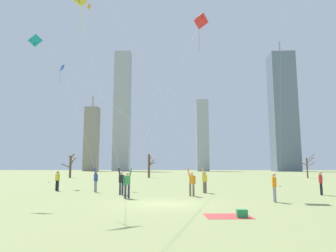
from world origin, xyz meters
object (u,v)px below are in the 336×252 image
Objects in this scene: kite_flyer_far_back_pink at (171,118)px; picnic_spot at (236,215)px; bystander_far_off_by_trees at (57,180)px; bare_tree_right_of_center at (71,165)px; bystander_strolling_midfield at (321,182)px; bare_tree_left_of_center at (307,166)px; kite_flyer_foreground_left_teal at (170,162)px; distant_kite_low_near_trees_orange at (83,33)px; bystander_watching_nearby at (274,186)px; kite_flyer_midfield_left_blue at (89,157)px; kite_flyer_midfield_right_red at (149,135)px; kite_flyer_midfield_center_yellow at (113,148)px; bare_tree_leftmost at (149,165)px.

kite_flyer_far_back_pink reaches higher than picnic_spot.
bare_tree_right_of_center is at bearing 109.11° from bystander_far_off_by_trees.
bystander_far_off_by_trees is at bearing 171.92° from bystander_strolling_midfield.
bare_tree_left_of_center is at bearing 64.81° from picnic_spot.
distant_kite_low_near_trees_orange reaches higher than kite_flyer_foreground_left_teal.
bystander_far_off_by_trees is at bearing -136.98° from bare_tree_left_of_center.
bystander_far_off_by_trees is 44.78m from bare_tree_left_of_center.
distant_kite_low_near_trees_orange is at bearing 133.56° from bystander_watching_nearby.
kite_flyer_midfield_left_blue reaches higher than kite_flyer_foreground_left_teal.
bare_tree_left_of_center is (23.20, 34.97, -0.12)m from kite_flyer_foreground_left_teal.
kite_flyer_far_back_pink is 1.31× the size of kite_flyer_midfield_left_blue.
kite_flyer_midfield_right_red is at bearing -174.82° from kite_flyer_foreground_left_teal.
kite_flyer_midfield_left_blue reaches higher than kite_flyer_midfield_center_yellow.
kite_flyer_far_back_pink is at bearing -123.64° from bare_tree_left_of_center.
distant_kite_low_near_trees_orange reaches higher than bystander_watching_nearby.
picnic_spot is 0.44× the size of bare_tree_left_of_center.
kite_flyer_far_back_pink reaches higher than bystander_far_off_by_trees.
bystander_far_off_by_trees is at bearing -70.89° from bare_tree_right_of_center.
bare_tree_right_of_center is (-13.38, 31.16, -0.37)m from kite_flyer_midfield_left_blue.
distant_kite_low_near_trees_orange is (-2.45, 11.52, 18.34)m from bystander_far_off_by_trees.
kite_flyer_midfield_center_yellow is at bearing -173.93° from bystander_strolling_midfield.
picnic_spot is at bearing -51.93° from kite_flyer_midfield_left_blue.
bystander_far_off_by_trees is (-2.53, -0.14, -1.87)m from kite_flyer_midfield_left_blue.
kite_flyer_far_back_pink is at bearing 68.61° from kite_flyer_foreground_left_teal.
bystander_watching_nearby is at bearing -114.42° from bare_tree_left_of_center.
bystander_strolling_midfield is at bearing -110.74° from bare_tree_left_of_center.
distant_kite_low_near_trees_orange reaches higher than bystander_strolling_midfield.
kite_flyer_far_back_pink is 11.43m from bystander_strolling_midfield.
bare_tree_leftmost is at bearing 114.62° from bystander_strolling_midfield.
bystander_far_off_by_trees is 0.37× the size of bare_tree_leftmost.
kite_flyer_far_back_pink is at bearing -81.26° from bare_tree_leftmost.
bare_tree_leftmost is 14.90m from bare_tree_right_of_center.
distant_kite_low_near_trees_orange is 34.17m from picnic_spot.
bare_tree_leftmost is at bearing 87.34° from kite_flyer_midfield_left_blue.
kite_flyer_midfield_left_blue is 0.59× the size of distant_kite_low_near_trees_orange.
picnic_spot is 45.57m from bare_tree_leftmost.
bare_tree_right_of_center reaches higher than bystander_far_off_by_trees.
bare_tree_leftmost is at bearing 98.74° from kite_flyer_far_back_pink.
bystander_far_off_by_trees is 21.79m from distant_kite_low_near_trees_orange.
kite_flyer_far_back_pink reaches higher than bare_tree_leftmost.
kite_flyer_foreground_left_teal is 6.81m from bystander_watching_nearby.
bystander_strolling_midfield is 1.00× the size of bystander_watching_nearby.
bystander_watching_nearby is at bearing -20.94° from kite_flyer_midfield_right_red.
kite_flyer_midfield_right_red is 7.87× the size of picnic_spot.
bare_tree_right_of_center is (-20.37, 35.72, 0.13)m from kite_flyer_foreground_left_teal.
kite_flyer_midfield_center_yellow is 36.62m from bare_tree_leftmost.
kite_flyer_midfield_right_red is 9.29× the size of bystander_strolling_midfield.
kite_flyer_foreground_left_teal is at bearing 5.18° from kite_flyer_midfield_right_red.
kite_flyer_midfield_right_red is at bearing -83.59° from bare_tree_leftmost.
bystander_strolling_midfield is (11.93, 1.70, -3.23)m from kite_flyer_midfield_right_red.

